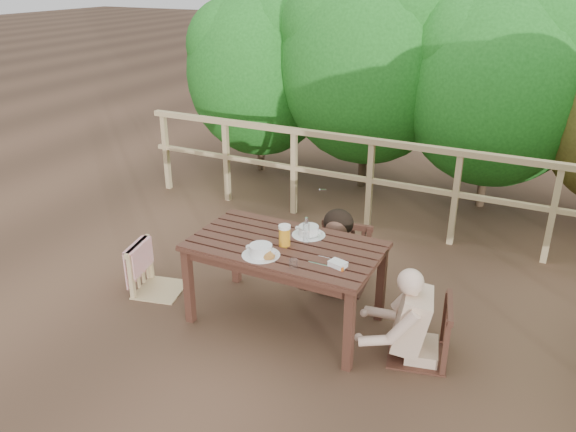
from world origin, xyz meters
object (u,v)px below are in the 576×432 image
at_px(diner_right, 428,288).
at_px(bread_roll, 267,255).
at_px(table, 285,283).
at_px(chair_far, 341,235).
at_px(beer_glass, 285,236).
at_px(chair_left, 156,249).
at_px(bottle, 306,231).
at_px(soup_near, 261,251).
at_px(soup_far, 309,231).
at_px(tumbler, 293,264).
at_px(chair_right, 422,304).
at_px(butter_tub, 338,265).
at_px(woman, 343,223).

height_order(diner_right, bread_roll, diner_right).
relative_size(table, chair_far, 1.53).
bearing_deg(beer_glass, diner_right, 2.49).
xyz_separation_m(chair_left, bottle, (1.33, 0.18, 0.37)).
height_order(soup_near, bread_roll, soup_near).
bearing_deg(soup_far, tumbler, -76.66).
bearing_deg(bread_roll, diner_right, 14.43).
distance_m(chair_far, chair_right, 1.16).
bearing_deg(chair_left, bread_roll, -111.29).
bearing_deg(chair_far, tumbler, -93.85).
xyz_separation_m(chair_far, butter_tub, (0.32, -0.90, 0.22)).
bearing_deg(soup_far, chair_far, 81.39).
relative_size(woman, bread_roll, 9.43).
bearing_deg(bottle, chair_left, -172.27).
bearing_deg(diner_right, bottle, 73.58).
xyz_separation_m(soup_far, butter_tub, (0.40, -0.38, -0.02)).
xyz_separation_m(chair_right, soup_far, (-0.98, 0.20, 0.28)).
bearing_deg(chair_right, chair_left, -99.77).
bearing_deg(table, butter_tub, -17.43).
xyz_separation_m(diner_right, beer_glass, (-1.10, -0.05, 0.18)).
bearing_deg(soup_near, tumbler, -12.01).
xyz_separation_m(chair_right, bottle, (-0.94, 0.06, 0.35)).
distance_m(chair_left, bottle, 1.39).
relative_size(chair_left, diner_right, 0.71).
bearing_deg(diner_right, chair_right, 77.26).
height_order(table, woman, woman).
height_order(table, soup_far, soup_far).
bearing_deg(chair_far, soup_far, -105.01).
height_order(chair_right, bottle, bottle).
xyz_separation_m(soup_near, soup_far, (0.17, 0.47, -0.00)).
xyz_separation_m(chair_right, beer_glass, (-1.07, -0.05, 0.32)).
height_order(chair_right, woman, woman).
bearing_deg(chair_right, woman, -142.09).
distance_m(soup_near, tumbler, 0.30).
bearing_deg(soup_near, bread_roll, -15.26).
height_order(chair_far, bottle, chair_far).
relative_size(diner_right, bread_roll, 9.36).
bearing_deg(bread_roll, table, 87.11).
distance_m(bread_roll, tumbler, 0.24).
bearing_deg(bread_roll, butter_tub, 11.81).
relative_size(table, chair_left, 1.77).
relative_size(beer_glass, butter_tub, 1.44).
relative_size(woman, tumbler, 15.39).
distance_m(chair_far, beer_glass, 0.84).
bearing_deg(soup_far, soup_near, -109.87).
xyz_separation_m(bottle, tumbler, (0.09, -0.40, -0.07)).
relative_size(chair_far, chair_right, 1.08).
relative_size(chair_right, soup_far, 3.30).
bearing_deg(soup_far, bread_roll, -102.54).
xyz_separation_m(chair_right, tumbler, (-0.86, -0.33, 0.27)).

